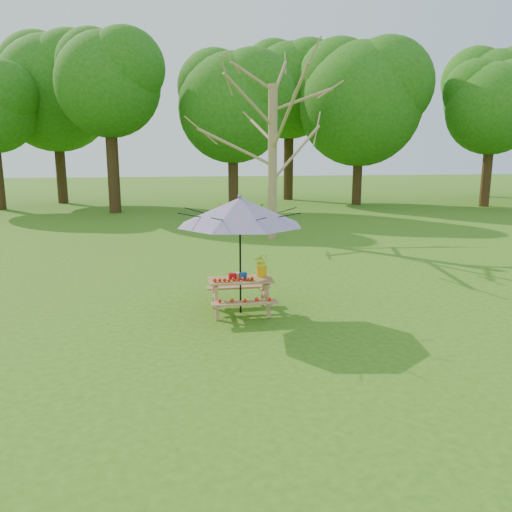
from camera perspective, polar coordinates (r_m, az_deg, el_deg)
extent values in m
plane|color=#336914|center=(5.84, -3.51, -19.32)|extent=(120.00, 120.00, 0.00)
cylinder|color=#937D50|center=(17.65, 1.89, 10.54)|extent=(0.43, 0.43, 5.28)
cube|color=#AA6E4D|center=(9.45, -1.80, -2.73)|extent=(1.20, 0.62, 0.04)
cube|color=#AA6E4D|center=(9.01, -1.31, -5.38)|extent=(1.20, 0.22, 0.04)
cube|color=#AA6E4D|center=(10.05, -2.21, -3.56)|extent=(1.20, 0.22, 0.04)
cylinder|color=black|center=(9.34, -1.81, 0.09)|extent=(0.04, 0.04, 2.25)
cone|color=teal|center=(9.21, -1.85, 5.12)|extent=(2.86, 2.86, 0.51)
sphere|color=teal|center=(9.18, -1.86, 6.85)|extent=(0.08, 0.08, 0.08)
cube|color=#B30E14|center=(9.46, -2.71, -2.28)|extent=(0.14, 0.12, 0.10)
cylinder|color=#123B94|center=(9.38, -1.43, -2.30)|extent=(0.13, 0.13, 0.13)
cube|color=beige|center=(9.64, -2.27, -2.11)|extent=(0.13, 0.13, 0.07)
cylinder|color=#F1B00C|center=(9.61, 0.65, -1.75)|extent=(0.20, 0.20, 0.20)
imported|color=#FFFA28|center=(9.56, 0.65, -0.63)|extent=(0.29, 0.26, 0.30)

